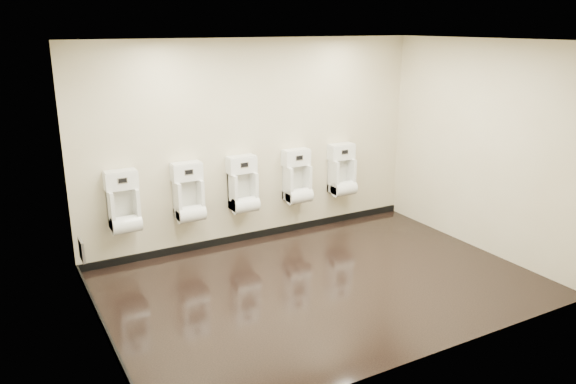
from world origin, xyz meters
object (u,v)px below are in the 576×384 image
urinal_1 (189,197)px  urinal_4 (342,174)px  urinal_2 (243,188)px  urinal_3 (297,180)px  access_panel (82,250)px  urinal_0 (124,206)px

urinal_1 → urinal_4: size_ratio=1.00×
urinal_2 → urinal_3: size_ratio=1.00×
access_panel → urinal_2: bearing=10.6°
urinal_0 → urinal_4: 3.25m
urinal_1 → urinal_4: bearing=0.0°
urinal_2 → urinal_4: same height
urinal_2 → urinal_3: 0.85m
urinal_0 → urinal_1: bearing=0.0°
urinal_1 → urinal_3: same height
urinal_4 → urinal_3: bearing=180.0°
access_panel → urinal_0: bearing=34.7°
urinal_1 → urinal_4: (2.41, 0.00, 0.00)m
access_panel → urinal_3: bearing=7.7°
access_panel → urinal_3: urinal_3 is taller
urinal_2 → urinal_3: (0.85, 0.00, 0.00)m
urinal_1 → urinal_2: 0.78m
urinal_0 → urinal_4: same height
urinal_1 → urinal_0: bearing=180.0°
urinal_1 → urinal_3: bearing=0.0°
access_panel → urinal_0: urinal_0 is taller
urinal_0 → urinal_2: size_ratio=1.00×
access_panel → urinal_0: size_ratio=0.33×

